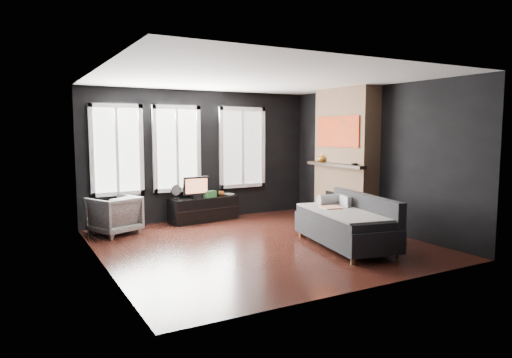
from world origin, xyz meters
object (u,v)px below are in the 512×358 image
armchair (114,213)px  monitor (196,186)px  sofa (345,221)px  mug (221,193)px  mantel_vase (322,158)px  media_console (204,209)px  book (226,190)px

armchair → monitor: bearing=166.5°
sofa → mug: sofa is taller
monitor → mantel_vase: mantel_vase is taller
sofa → mug: size_ratio=16.66×
sofa → mantel_vase: bearing=73.9°
media_console → mug: bearing=-1.0°
mantel_vase → sofa: bearing=-116.7°
armchair → monitor: 1.77m
sofa → book: 3.25m
sofa → monitor: (-1.35, 3.05, 0.32)m
monitor → mug: size_ratio=4.67×
sofa → armchair: sofa is taller
media_console → mantel_vase: size_ratio=8.47×
sofa → media_console: sofa is taller
sofa → book: size_ratio=9.41×
sofa → mug: 3.22m
armchair → monitor: (1.70, 0.31, 0.36)m
book → mantel_vase: size_ratio=1.23×
sofa → monitor: bearing=124.3°
book → monitor: bearing=-169.5°
monitor → armchair: bearing=-172.5°
sofa → armchair: size_ratio=2.57×
mug → book: (0.14, 0.06, 0.05)m
armchair → media_console: size_ratio=0.53×
monitor → book: (0.74, 0.14, -0.14)m
armchair → mug: armchair is taller
sofa → media_console: bearing=121.3°
mantel_vase → mug: bearing=143.9°
media_console → mug: (0.43, 0.04, 0.31)m
mug → book: book is taller
media_console → mantel_vase: 2.65m
monitor → sofa: bearing=-68.9°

